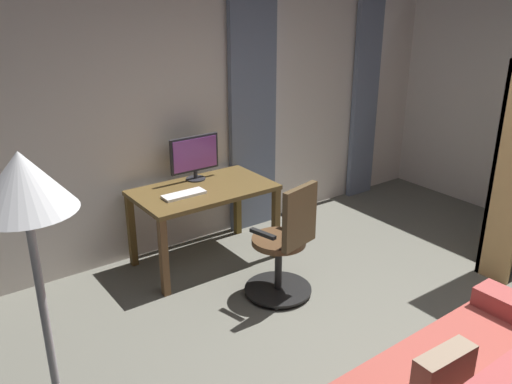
% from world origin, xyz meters
% --- Properties ---
extents(ground_plane, '(7.66, 7.66, 0.00)m').
position_xyz_m(ground_plane, '(0.00, 0.00, 0.00)').
color(ground_plane, '#616056').
extents(back_room_partition, '(5.89, 0.10, 2.62)m').
position_xyz_m(back_room_partition, '(0.00, -2.77, 1.31)').
color(back_room_partition, beige).
rests_on(back_room_partition, ground).
extents(curtain_left_panel, '(0.37, 0.06, 2.34)m').
position_xyz_m(curtain_left_panel, '(-2.07, -2.66, 1.17)').
color(curtain_left_panel, slate).
rests_on(curtain_left_panel, ground).
extents(curtain_right_panel, '(0.54, 0.06, 2.34)m').
position_xyz_m(curtain_right_panel, '(-0.47, -2.66, 1.17)').
color(curtain_right_panel, slate).
rests_on(curtain_right_panel, ground).
extents(desk, '(1.23, 0.72, 0.72)m').
position_xyz_m(desk, '(0.35, -2.26, 0.62)').
color(desk, brown).
rests_on(desk, ground).
extents(office_chair, '(0.56, 0.56, 1.00)m').
position_xyz_m(office_chair, '(0.15, -1.35, 0.45)').
color(office_chair, black).
rests_on(office_chair, ground).
extents(computer_monitor, '(0.49, 0.18, 0.41)m').
position_xyz_m(computer_monitor, '(0.29, -2.50, 0.95)').
color(computer_monitor, '#232328').
rests_on(computer_monitor, desk).
extents(computer_keyboard, '(0.38, 0.14, 0.02)m').
position_xyz_m(computer_keyboard, '(0.58, -2.20, 0.73)').
color(computer_keyboard, white).
rests_on(computer_keyboard, desk).
extents(floor_lamp, '(0.33, 0.33, 1.94)m').
position_xyz_m(floor_lamp, '(2.27, -0.09, 1.64)').
color(floor_lamp, black).
rests_on(floor_lamp, ground).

